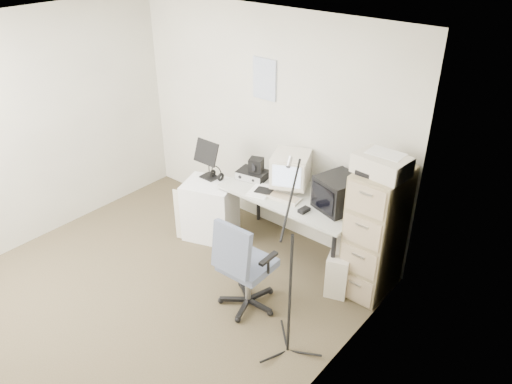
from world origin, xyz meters
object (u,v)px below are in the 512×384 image
Objects in this scene: desk at (291,224)px; office_chair at (248,263)px; side_cart at (210,210)px; filing_cabinet at (376,232)px.

desk is 1.53× the size of office_chair.
office_chair reaches higher than side_cart.
desk is 2.20× the size of side_cart.
desk is 0.96m from side_cart.
filing_cabinet is at bearing -9.07° from side_cart.
filing_cabinet is 0.87× the size of desk.
filing_cabinet is at bearing 50.28° from office_chair.
side_cart is at bearing -160.85° from desk.
office_chair reaches higher than desk.
filing_cabinet is 0.99m from desk.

